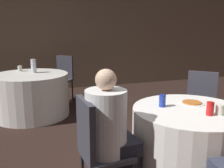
{
  "coord_description": "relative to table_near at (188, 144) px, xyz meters",
  "views": [
    {
      "loc": [
        -1.24,
        -1.99,
        1.5
      ],
      "look_at": [
        -0.27,
        0.85,
        0.85
      ],
      "focal_mm": 40.0,
      "sensor_mm": 36.0,
      "label": 1
    }
  ],
  "objects": [
    {
      "name": "wall_back",
      "position": [
        -0.23,
        4.46,
        1.03
      ],
      "size": [
        16.0,
        0.06,
        2.8
      ],
      "color": "gray",
      "rests_on": "ground_plane"
    },
    {
      "name": "soda_can_blue",
      "position": [
        -0.22,
        0.16,
        0.43
      ],
      "size": [
        0.07,
        0.07,
        0.12
      ],
      "color": "#1E38A5",
      "rests_on": "table_near"
    },
    {
      "name": "person_white_shirt",
      "position": [
        -0.82,
        -0.05,
        0.24
      ],
      "size": [
        0.51,
        0.36,
        1.19
      ],
      "rotation": [
        0.0,
        0.0,
        -1.5
      ],
      "color": "black",
      "rests_on": "ground_plane"
    },
    {
      "name": "cup_far",
      "position": [
        -1.61,
        2.92,
        0.42
      ],
      "size": [
        0.08,
        0.08,
        0.1
      ],
      "color": "silver",
      "rests_on": "table_far"
    },
    {
      "name": "chair_near_northeast",
      "position": [
        0.68,
        0.7,
        0.19
      ],
      "size": [
        0.57,
        0.57,
        0.95
      ],
      "rotation": [
        0.0,
        0.0,
        -3.91
      ],
      "color": "#383842",
      "rests_on": "ground_plane"
    },
    {
      "name": "table_far",
      "position": [
        -1.44,
        2.54,
        0.0
      ],
      "size": [
        1.29,
        1.29,
        0.75
      ],
      "color": "white",
      "rests_on": "ground_plane"
    },
    {
      "name": "chair_far_northeast",
      "position": [
        -0.77,
        3.36,
        0.19
      ],
      "size": [
        0.56,
        0.56,
        0.95
      ],
      "rotation": [
        0.0,
        0.0,
        -3.83
      ],
      "color": "#383842",
      "rests_on": "ground_plane"
    },
    {
      "name": "table_near",
      "position": [
        0.0,
        0.0,
        0.0
      ],
      "size": [
        1.12,
        1.12,
        0.75
      ],
      "color": "white",
      "rests_on": "ground_plane"
    },
    {
      "name": "chair_near_west",
      "position": [
        -0.98,
        -0.06,
        0.19
      ],
      "size": [
        0.43,
        0.43,
        0.95
      ],
      "rotation": [
        0.0,
        0.0,
        -1.5
      ],
      "color": "#383842",
      "rests_on": "ground_plane"
    },
    {
      "name": "soda_can_red",
      "position": [
        0.05,
        -0.21,
        0.43
      ],
      "size": [
        0.07,
        0.07,
        0.12
      ],
      "color": "red",
      "rests_on": "table_near"
    },
    {
      "name": "pizza_plate_near",
      "position": [
        0.13,
        0.15,
        0.38
      ],
      "size": [
        0.25,
        0.25,
        0.02
      ],
      "color": "white",
      "rests_on": "table_near"
    },
    {
      "name": "cup_near",
      "position": [
        0.15,
        -0.22,
        0.42
      ],
      "size": [
        0.08,
        0.08,
        0.09
      ],
      "color": "silver",
      "rests_on": "table_near"
    },
    {
      "name": "bottle_far",
      "position": [
        -1.38,
        2.66,
        0.49
      ],
      "size": [
        0.09,
        0.09,
        0.24
      ],
      "color": "silver",
      "rests_on": "table_far"
    }
  ]
}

